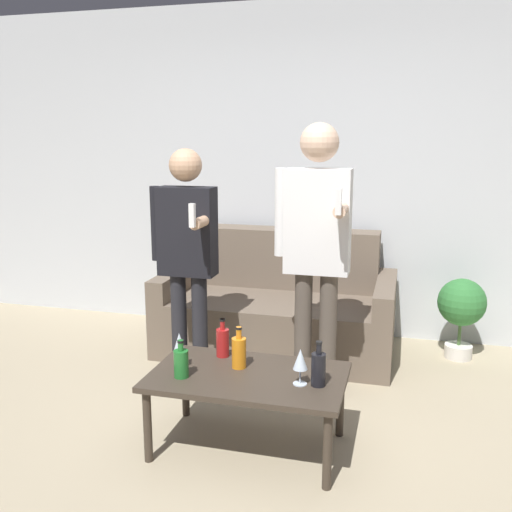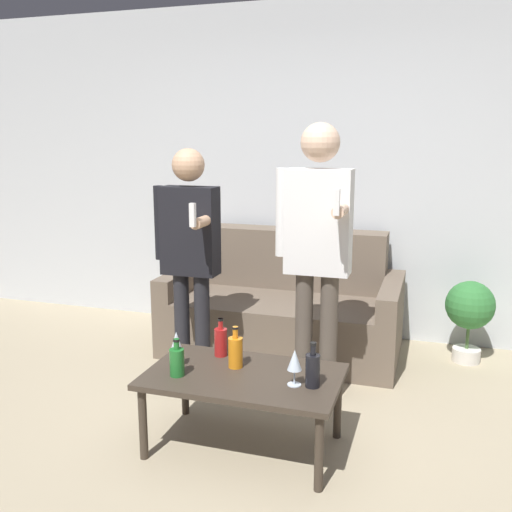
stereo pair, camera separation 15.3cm
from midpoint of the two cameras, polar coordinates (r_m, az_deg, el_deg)
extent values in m
plane|color=tan|center=(3.04, -2.74, -20.77)|extent=(16.00, 16.00, 0.00)
cube|color=silver|center=(4.77, 6.72, 8.29)|extent=(8.00, 0.06, 2.70)
cube|color=#6B5B4C|center=(4.34, 3.24, -7.33)|extent=(1.49, 0.67, 0.43)
cube|color=#6B5B4C|center=(4.70, 4.68, -2.78)|extent=(1.49, 0.26, 0.91)
cube|color=#6B5B4C|center=(4.69, -6.07, -4.81)|extent=(0.14, 0.93, 0.60)
cube|color=#6B5B4C|center=(4.32, 14.27, -6.57)|extent=(0.14, 0.93, 0.60)
cube|color=#3D3328|center=(3.05, 0.21, -11.97)|extent=(1.02, 0.61, 0.03)
cylinder|color=#3D3328|center=(3.09, -9.79, -16.18)|extent=(0.04, 0.04, 0.39)
cylinder|color=#3D3328|center=(2.83, 7.96, -18.92)|extent=(0.04, 0.04, 0.39)
cylinder|color=#3D3328|center=(3.51, -5.85, -12.52)|extent=(0.04, 0.04, 0.39)
cylinder|color=#3D3328|center=(3.28, 9.54, -14.43)|extent=(0.04, 0.04, 0.39)
cylinder|color=black|center=(2.89, 7.23, -11.34)|extent=(0.07, 0.07, 0.17)
cylinder|color=black|center=(2.85, 7.29, -9.20)|extent=(0.03, 0.03, 0.06)
cylinder|color=black|center=(2.84, 7.31, -8.70)|extent=(0.03, 0.03, 0.01)
cylinder|color=#B21E1E|center=(3.26, -2.19, -8.62)|extent=(0.07, 0.07, 0.16)
cylinder|color=#B21E1E|center=(3.22, -2.20, -6.79)|extent=(0.03, 0.03, 0.06)
cylinder|color=black|center=(3.21, -2.20, -6.38)|extent=(0.03, 0.03, 0.01)
cylinder|color=#23752D|center=(3.02, -6.45, -10.54)|extent=(0.08, 0.08, 0.14)
cylinder|color=#23752D|center=(2.98, -6.50, -8.77)|extent=(0.03, 0.03, 0.06)
cylinder|color=black|center=(2.97, -6.51, -8.37)|extent=(0.03, 0.03, 0.01)
cylinder|color=orange|center=(3.10, -0.58, -9.65)|extent=(0.08, 0.08, 0.16)
cylinder|color=orange|center=(3.06, -0.59, -7.66)|extent=(0.03, 0.03, 0.06)
cylinder|color=black|center=(3.05, -0.59, -7.20)|extent=(0.03, 0.03, 0.01)
cylinder|color=silver|center=(3.16, -6.50, -10.80)|extent=(0.07, 0.07, 0.01)
cylinder|color=silver|center=(3.15, -6.52, -10.09)|extent=(0.01, 0.01, 0.08)
cone|color=silver|center=(3.11, -6.56, -8.48)|extent=(0.07, 0.07, 0.11)
cylinder|color=silver|center=(2.93, 5.38, -12.69)|extent=(0.07, 0.07, 0.01)
cylinder|color=silver|center=(2.91, 5.39, -11.96)|extent=(0.01, 0.01, 0.08)
cone|color=silver|center=(2.88, 5.43, -10.30)|extent=(0.07, 0.07, 0.11)
cylinder|color=#232328|center=(3.88, -6.26, -7.17)|extent=(0.10, 0.10, 0.76)
cylinder|color=#232328|center=(3.83, -4.24, -7.41)|extent=(0.10, 0.10, 0.76)
cube|color=black|center=(3.69, -5.45, 2.51)|extent=(0.37, 0.16, 0.57)
sphere|color=tan|center=(3.64, -5.58, 9.06)|extent=(0.21, 0.21, 0.21)
cylinder|color=black|center=(3.77, -8.50, 3.30)|extent=(0.07, 0.07, 0.48)
cylinder|color=tan|center=(3.51, -4.07, 3.46)|extent=(0.07, 0.25, 0.07)
cube|color=white|center=(3.36, -5.06, 4.10)|extent=(0.03, 0.03, 0.14)
cylinder|color=brown|center=(3.59, 6.02, -8.11)|extent=(0.11, 0.11, 0.83)
cylinder|color=brown|center=(3.57, 8.48, -8.32)|extent=(0.11, 0.11, 0.83)
cube|color=white|center=(3.40, 7.56, 3.40)|extent=(0.39, 0.17, 0.62)
sphere|color=beige|center=(3.37, 7.78, 11.20)|extent=(0.23, 0.23, 0.23)
cylinder|color=white|center=(3.44, 3.84, 4.36)|extent=(0.07, 0.07, 0.53)
cylinder|color=beige|center=(3.23, 9.89, 4.56)|extent=(0.07, 0.27, 0.07)
cube|color=white|center=(3.06, 9.50, 5.31)|extent=(0.03, 0.03, 0.14)
cylinder|color=silver|center=(4.60, 21.19, -9.20)|extent=(0.20, 0.20, 0.10)
cylinder|color=#476B38|center=(4.55, 21.33, -7.36)|extent=(0.02, 0.02, 0.21)
sphere|color=#337A38|center=(4.48, 21.55, -4.59)|extent=(0.35, 0.35, 0.35)
camera|label=1|loc=(0.08, -88.69, 0.27)|focal=40.00mm
camera|label=2|loc=(0.08, 91.31, -0.27)|focal=40.00mm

